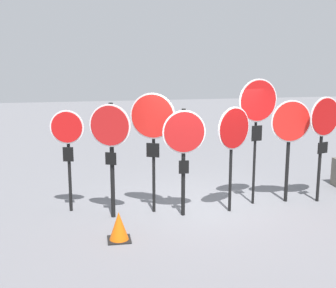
{
  "coord_description": "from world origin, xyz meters",
  "views": [
    {
      "loc": [
        -2.35,
        -9.14,
        3.37
      ],
      "look_at": [
        -0.76,
        0.0,
        1.42
      ],
      "focal_mm": 50.0,
      "sensor_mm": 36.0,
      "label": 1
    }
  ],
  "objects_px": {
    "stop_sign_1": "(111,139)",
    "stop_sign_2": "(153,125)",
    "stop_sign_6": "(290,130)",
    "stop_sign_7": "(324,126)",
    "stop_sign_5": "(258,110)",
    "stop_sign_0": "(68,139)",
    "stop_sign_4": "(233,135)",
    "stop_sign_3": "(184,142)",
    "traffic_cone_0": "(119,226)"
  },
  "relations": [
    {
      "from": "stop_sign_1",
      "to": "stop_sign_2",
      "type": "relative_size",
      "value": 0.93
    },
    {
      "from": "stop_sign_6",
      "to": "stop_sign_7",
      "type": "xyz_separation_m",
      "value": [
        0.71,
        -0.11,
        0.08
      ]
    },
    {
      "from": "stop_sign_1",
      "to": "stop_sign_5",
      "type": "relative_size",
      "value": 0.85
    },
    {
      "from": "stop_sign_5",
      "to": "stop_sign_6",
      "type": "distance_m",
      "value": 0.88
    },
    {
      "from": "stop_sign_0",
      "to": "stop_sign_7",
      "type": "xyz_separation_m",
      "value": [
        5.37,
        -0.31,
        0.15
      ]
    },
    {
      "from": "stop_sign_0",
      "to": "stop_sign_5",
      "type": "bearing_deg",
      "value": 7.8
    },
    {
      "from": "stop_sign_2",
      "to": "stop_sign_7",
      "type": "relative_size",
      "value": 1.06
    },
    {
      "from": "stop_sign_4",
      "to": "stop_sign_5",
      "type": "xyz_separation_m",
      "value": [
        0.63,
        0.36,
        0.44
      ]
    },
    {
      "from": "stop_sign_3",
      "to": "stop_sign_0",
      "type": "bearing_deg",
      "value": 166.16
    },
    {
      "from": "stop_sign_1",
      "to": "stop_sign_3",
      "type": "height_order",
      "value": "stop_sign_1"
    },
    {
      "from": "stop_sign_0",
      "to": "stop_sign_7",
      "type": "relative_size",
      "value": 0.91
    },
    {
      "from": "stop_sign_6",
      "to": "stop_sign_7",
      "type": "relative_size",
      "value": 0.97
    },
    {
      "from": "stop_sign_3",
      "to": "traffic_cone_0",
      "type": "height_order",
      "value": "stop_sign_3"
    },
    {
      "from": "stop_sign_3",
      "to": "stop_sign_7",
      "type": "bearing_deg",
      "value": 8.63
    },
    {
      "from": "stop_sign_2",
      "to": "stop_sign_6",
      "type": "bearing_deg",
      "value": 26.46
    },
    {
      "from": "stop_sign_6",
      "to": "traffic_cone_0",
      "type": "xyz_separation_m",
      "value": [
        -3.78,
        -1.44,
        -1.36
      ]
    },
    {
      "from": "stop_sign_0",
      "to": "stop_sign_5",
      "type": "height_order",
      "value": "stop_sign_5"
    },
    {
      "from": "stop_sign_6",
      "to": "traffic_cone_0",
      "type": "height_order",
      "value": "stop_sign_6"
    },
    {
      "from": "stop_sign_0",
      "to": "traffic_cone_0",
      "type": "distance_m",
      "value": 2.26
    },
    {
      "from": "stop_sign_2",
      "to": "stop_sign_6",
      "type": "relative_size",
      "value": 1.1
    },
    {
      "from": "stop_sign_1",
      "to": "traffic_cone_0",
      "type": "xyz_separation_m",
      "value": [
        0.05,
        -1.13,
        -1.36
      ]
    },
    {
      "from": "stop_sign_7",
      "to": "traffic_cone_0",
      "type": "relative_size",
      "value": 4.45
    },
    {
      "from": "stop_sign_2",
      "to": "stop_sign_6",
      "type": "distance_m",
      "value": 2.99
    },
    {
      "from": "stop_sign_0",
      "to": "stop_sign_1",
      "type": "height_order",
      "value": "stop_sign_1"
    },
    {
      "from": "stop_sign_4",
      "to": "traffic_cone_0",
      "type": "distance_m",
      "value": 2.95
    },
    {
      "from": "stop_sign_2",
      "to": "traffic_cone_0",
      "type": "distance_m",
      "value": 2.18
    },
    {
      "from": "stop_sign_5",
      "to": "stop_sign_7",
      "type": "relative_size",
      "value": 1.17
    },
    {
      "from": "stop_sign_1",
      "to": "stop_sign_6",
      "type": "height_order",
      "value": "stop_sign_1"
    },
    {
      "from": "stop_sign_1",
      "to": "stop_sign_4",
      "type": "relative_size",
      "value": 1.05
    },
    {
      "from": "stop_sign_3",
      "to": "stop_sign_7",
      "type": "xyz_separation_m",
      "value": [
        3.12,
        0.35,
        0.17
      ]
    },
    {
      "from": "stop_sign_2",
      "to": "stop_sign_5",
      "type": "xyz_separation_m",
      "value": [
        2.23,
        0.14,
        0.23
      ]
    },
    {
      "from": "traffic_cone_0",
      "to": "stop_sign_4",
      "type": "bearing_deg",
      "value": 23.91
    },
    {
      "from": "stop_sign_0",
      "to": "stop_sign_6",
      "type": "bearing_deg",
      "value": 8.49
    },
    {
      "from": "stop_sign_2",
      "to": "stop_sign_6",
      "type": "xyz_separation_m",
      "value": [
        2.98,
        0.15,
        -0.22
      ]
    },
    {
      "from": "stop_sign_4",
      "to": "stop_sign_2",
      "type": "bearing_deg",
      "value": 143.2
    },
    {
      "from": "stop_sign_0",
      "to": "stop_sign_3",
      "type": "xyz_separation_m",
      "value": [
        2.25,
        -0.65,
        -0.02
      ]
    },
    {
      "from": "stop_sign_1",
      "to": "stop_sign_0",
      "type": "bearing_deg",
      "value": 171.93
    },
    {
      "from": "stop_sign_7",
      "to": "stop_sign_1",
      "type": "bearing_deg",
      "value": 163.09
    },
    {
      "from": "stop_sign_7",
      "to": "stop_sign_0",
      "type": "bearing_deg",
      "value": 157.26
    },
    {
      "from": "stop_sign_3",
      "to": "stop_sign_4",
      "type": "bearing_deg",
      "value": 6.54
    },
    {
      "from": "stop_sign_2",
      "to": "stop_sign_7",
      "type": "bearing_deg",
      "value": 24.21
    },
    {
      "from": "stop_sign_4",
      "to": "traffic_cone_0",
      "type": "xyz_separation_m",
      "value": [
        -2.39,
        -1.06,
        -1.36
      ]
    },
    {
      "from": "stop_sign_0",
      "to": "stop_sign_6",
      "type": "xyz_separation_m",
      "value": [
        4.66,
        -0.2,
        0.07
      ]
    },
    {
      "from": "stop_sign_3",
      "to": "traffic_cone_0",
      "type": "relative_size",
      "value": 4.17
    },
    {
      "from": "stop_sign_0",
      "to": "stop_sign_2",
      "type": "bearing_deg",
      "value": -0.85
    },
    {
      "from": "stop_sign_6",
      "to": "stop_sign_7",
      "type": "distance_m",
      "value": 0.72
    },
    {
      "from": "stop_sign_1",
      "to": "stop_sign_5",
      "type": "distance_m",
      "value": 3.12
    },
    {
      "from": "stop_sign_0",
      "to": "stop_sign_4",
      "type": "bearing_deg",
      "value": 0.95
    },
    {
      "from": "stop_sign_0",
      "to": "stop_sign_5",
      "type": "relative_size",
      "value": 0.78
    },
    {
      "from": "stop_sign_4",
      "to": "stop_sign_1",
      "type": "bearing_deg",
      "value": 149.69
    }
  ]
}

